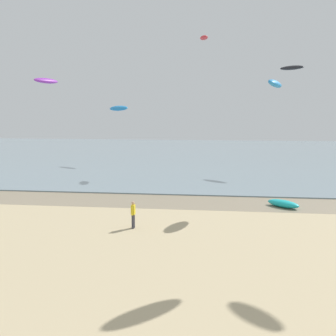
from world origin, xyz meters
The scene contains 9 objects.
wet_sand_strip centered at (0.00, 26.47, 0.00)m, with size 120.00×5.46×0.01m, color gray.
sea centered at (0.00, 64.20, 0.05)m, with size 160.00×70.00×0.10m, color gray.
person_mid_beach centered at (-3.97, 18.23, 0.92)m, with size 0.23×0.57×1.71m.
grounded_kite centered at (6.10, 25.59, 0.28)m, with size 2.75×0.99×0.55m, color #19B2B7.
kite_aloft_1 centered at (-18.74, 40.53, 10.65)m, with size 3.54×1.13×0.57m, color purple.
kite_aloft_2 centered at (5.25, 26.07, 9.30)m, with size 3.04×0.97×0.49m, color #2384D1.
kite_aloft_6 centered at (9.21, 46.06, 12.27)m, with size 3.16×1.01×0.51m, color black.
kite_aloft_7 centered at (-1.14, 46.20, 15.93)m, with size 2.36×0.76×0.38m, color red.
kite_aloft_9 centered at (-12.84, 50.67, 7.59)m, with size 3.38×1.08×0.54m, color #2384D1.
Camera 1 is at (1.70, -8.01, 7.33)m, focal length 46.97 mm.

